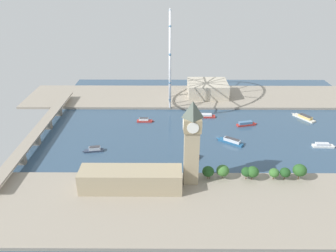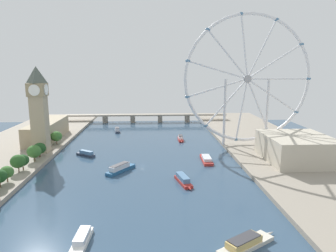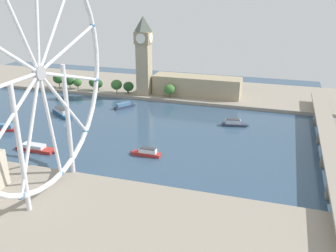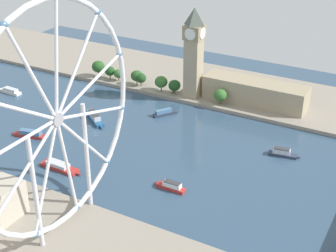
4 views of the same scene
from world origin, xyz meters
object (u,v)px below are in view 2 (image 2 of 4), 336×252
object	(u,v)px
tour_boat_2	(206,159)
parliament_block	(47,130)
river_bridge	(146,116)
tour_boat_0	(121,168)
tour_boat_6	(183,180)
tour_boat_1	(117,130)
riverside_hall	(297,148)
tour_boat_3	(81,240)
tour_boat_5	(86,154)
clock_tower	(39,108)
tour_boat_7	(181,138)
tour_boat_4	(246,243)
ferris_wheel	(247,79)

from	to	relation	value
tour_boat_2	parliament_block	bearing A→B (deg)	65.01
river_bridge	tour_boat_2	bearing A→B (deg)	-74.31
river_bridge	tour_boat_2	size ratio (longest dim) A/B	6.99
tour_boat_0	tour_boat_6	distance (m)	51.60
tour_boat_1	parliament_block	bearing A→B (deg)	114.94
riverside_hall	tour_boat_1	distance (m)	207.09
riverside_hall	tour_boat_3	world-z (taller)	riverside_hall
tour_boat_0	tour_boat_5	distance (m)	55.36
parliament_block	tour_boat_3	world-z (taller)	parliament_block
riverside_hall	tour_boat_5	distance (m)	178.19
clock_tower	tour_boat_2	distance (m)	150.80
clock_tower	tour_boat_3	distance (m)	164.11
tour_boat_1	tour_boat_7	xyz separation A→B (m)	(72.50, -47.32, -0.12)
tour_boat_2	tour_boat_6	distance (m)	54.03
tour_boat_0	tour_boat_7	xyz separation A→B (m)	(54.12, 97.14, -0.34)
tour_boat_1	tour_boat_5	size ratio (longest dim) A/B	1.12
tour_boat_0	tour_boat_1	xyz separation A→B (m)	(-18.39, 144.46, -0.22)
tour_boat_4	tour_boat_7	world-z (taller)	tour_boat_7
tour_boat_7	riverside_hall	bearing A→B (deg)	45.09
tour_boat_6	river_bridge	bearing A→B (deg)	173.58
tour_boat_4	tour_boat_5	xyz separation A→B (m)	(-99.18, 145.94, 0.01)
tour_boat_2	tour_boat_5	xyz separation A→B (m)	(-103.86, 20.45, 0.31)
riverside_hall	river_bridge	bearing A→B (deg)	121.89
ferris_wheel	tour_boat_4	size ratio (longest dim) A/B	3.94
ferris_wheel	tour_boat_3	xyz separation A→B (m)	(-121.81, -162.72, -63.84)
clock_tower	parliament_block	distance (m)	59.92
river_bridge	tour_boat_5	size ratio (longest dim) A/B	11.19
tour_boat_4	tour_boat_5	world-z (taller)	tour_boat_4
tour_boat_6	clock_tower	bearing A→B (deg)	-135.19
tour_boat_2	tour_boat_0	bearing A→B (deg)	109.26
tour_boat_0	tour_boat_5	world-z (taller)	tour_boat_0
tour_boat_0	tour_boat_6	size ratio (longest dim) A/B	1.07
river_bridge	tour_boat_7	bearing A→B (deg)	-71.42
river_bridge	tour_boat_6	size ratio (longest dim) A/B	8.37
tour_boat_4	tour_boat_7	distance (m)	200.47
tour_boat_6	tour_boat_5	bearing A→B (deg)	-144.15
riverside_hall	tour_boat_3	distance (m)	183.60
ferris_wheel	tour_boat_4	world-z (taller)	ferris_wheel
parliament_block	river_bridge	bearing A→B (deg)	47.97
tour_boat_1	tour_boat_3	xyz separation A→B (m)	(10.50, -241.19, -0.38)
tour_boat_1	tour_boat_4	world-z (taller)	tour_boat_1
clock_tower	tour_boat_1	bearing A→B (deg)	59.96
parliament_block	tour_boat_6	world-z (taller)	parliament_block
tour_boat_4	tour_boat_7	bearing A→B (deg)	60.14
tour_boat_2	tour_boat_4	distance (m)	125.58
tour_boat_4	tour_boat_5	distance (m)	176.45
clock_tower	parliament_block	size ratio (longest dim) A/B	0.88
tour_boat_3	river_bridge	bearing A→B (deg)	177.94
tour_boat_6	tour_boat_1	bearing A→B (deg)	-173.06
river_bridge	tour_boat_2	world-z (taller)	river_bridge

